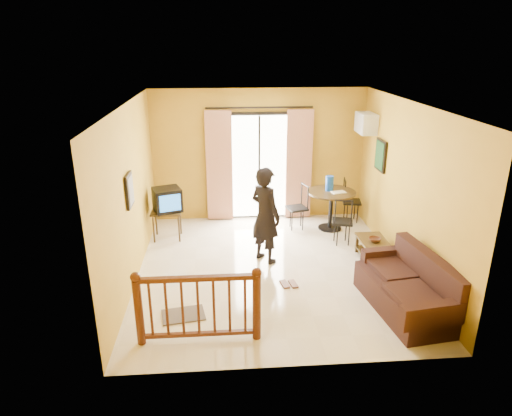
{
  "coord_description": "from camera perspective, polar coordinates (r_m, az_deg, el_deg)",
  "views": [
    {
      "loc": [
        -0.81,
        -6.96,
        3.71
      ],
      "look_at": [
        -0.24,
        0.2,
        1.06
      ],
      "focal_mm": 32.0,
      "sensor_mm": 36.0,
      "label": 1
    }
  ],
  "objects": [
    {
      "name": "water_jug",
      "position": [
        9.4,
        9.18,
        3.07
      ],
      "size": [
        0.16,
        0.16,
        0.31
      ],
      "primitive_type": "cylinder",
      "color": "#1346B8",
      "rests_on": "dining_table"
    },
    {
      "name": "serving_tray",
      "position": [
        9.33,
        10.28,
        1.95
      ],
      "size": [
        0.31,
        0.24,
        0.02
      ],
      "primitive_type": "cube",
      "rotation": [
        0.0,
        0.0,
        0.23
      ],
      "color": "beige",
      "rests_on": "dining_table"
    },
    {
      "name": "standing_person",
      "position": [
        7.89,
        1.17,
        -0.9
      ],
      "size": [
        0.72,
        0.74,
        1.72
      ],
      "primitive_type": "imported",
      "rotation": [
        0.0,
        0.0,
        2.27
      ],
      "color": "black",
      "rests_on": "ground"
    },
    {
      "name": "sofa",
      "position": [
        7.04,
        18.63,
        -9.64
      ],
      "size": [
        1.06,
        1.92,
        0.86
      ],
      "rotation": [
        0.0,
        0.0,
        0.14
      ],
      "color": "black",
      "rests_on": "ground"
    },
    {
      "name": "coffee_table",
      "position": [
        8.37,
        14.51,
        -4.83
      ],
      "size": [
        0.47,
        0.85,
        0.38
      ],
      "color": "black",
      "rests_on": "ground"
    },
    {
      "name": "television",
      "position": [
        8.98,
        -11.04,
        1.04
      ],
      "size": [
        0.63,
        0.6,
        0.45
      ],
      "rotation": [
        0.0,
        0.0,
        0.34
      ],
      "color": "black",
      "rests_on": "tv_table"
    },
    {
      "name": "dining_chairs",
      "position": [
        9.58,
        9.12,
        -2.79
      ],
      "size": [
        1.71,
        1.58,
        0.95
      ],
      "color": "black",
      "rests_on": "ground"
    },
    {
      "name": "tv_table",
      "position": [
        9.09,
        -11.11,
        -0.77
      ],
      "size": [
        0.58,
        0.49,
        0.58
      ],
      "color": "black",
      "rests_on": "ground"
    },
    {
      "name": "sandals",
      "position": [
        7.46,
        4.13,
        -9.45
      ],
      "size": [
        0.28,
        0.26,
        0.03
      ],
      "color": "#542D1C",
      "rests_on": "ground"
    },
    {
      "name": "air_conditioner",
      "position": [
        9.5,
        13.57,
        10.27
      ],
      "size": [
        0.31,
        0.6,
        0.4
      ],
      "color": "silver",
      "rests_on": "room_shell"
    },
    {
      "name": "doormat",
      "position": [
        6.79,
        -9.07,
        -13.05
      ],
      "size": [
        0.66,
        0.5,
        0.02
      ],
      "primitive_type": "cube",
      "rotation": [
        0.0,
        0.0,
        0.18
      ],
      "color": "#544A43",
      "rests_on": "ground"
    },
    {
      "name": "stair_balustrade",
      "position": [
        5.97,
        -7.26,
        -11.73
      ],
      "size": [
        1.63,
        0.13,
        1.04
      ],
      "color": "#471E0F",
      "rests_on": "ground"
    },
    {
      "name": "room_shell",
      "position": [
        7.29,
        2.04,
        4.28
      ],
      "size": [
        5.0,
        5.0,
        5.0
      ],
      "color": "white",
      "rests_on": "ground"
    },
    {
      "name": "bowl",
      "position": [
        8.3,
        14.61,
        -3.84
      ],
      "size": [
        0.26,
        0.26,
        0.07
      ],
      "primitive_type": "imported",
      "rotation": [
        0.0,
        0.0,
        -0.27
      ],
      "color": "#542D1C",
      "rests_on": "coffee_table"
    },
    {
      "name": "picture_left",
      "position": [
        7.24,
        -15.52,
        2.15
      ],
      "size": [
        0.05,
        0.42,
        0.52
      ],
      "color": "black",
      "rests_on": "room_shell"
    },
    {
      "name": "dining_table",
      "position": [
        9.45,
        9.39,
        1.11
      ],
      "size": [
        0.98,
        0.98,
        0.82
      ],
      "color": "black",
      "rests_on": "ground"
    },
    {
      "name": "balcony_door",
      "position": [
        9.76,
        0.41,
        5.28
      ],
      "size": [
        2.25,
        0.14,
        2.46
      ],
      "color": "black",
      "rests_on": "ground"
    },
    {
      "name": "ground",
      "position": [
        7.93,
        1.89,
        -7.64
      ],
      "size": [
        5.0,
        5.0,
        0.0
      ],
      "primitive_type": "plane",
      "color": "beige",
      "rests_on": "ground"
    },
    {
      "name": "botanical_print",
      "position": [
        9.03,
        15.29,
        6.37
      ],
      "size": [
        0.05,
        0.5,
        0.6
      ],
      "color": "black",
      "rests_on": "room_shell"
    }
  ]
}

